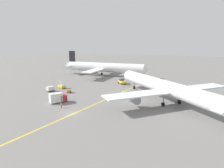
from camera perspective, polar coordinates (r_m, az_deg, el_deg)
name	(u,v)px	position (r m, az deg, el deg)	size (l,w,h in m)	color
ground_plane	(71,113)	(60.11, -11.84, -8.39)	(600.00, 600.00, 0.00)	slate
taxiway_stripe	(93,105)	(66.88, -5.43, -6.08)	(0.50, 120.00, 0.01)	yellow
airliner_at_gate_left	(104,67)	(124.91, -2.33, 4.86)	(56.58, 41.63, 15.42)	white
airliner_being_pushed	(166,88)	(70.50, 15.51, -1.04)	(50.03, 43.05, 15.30)	white
pushback_tug	(122,82)	(100.69, 3.04, 0.73)	(7.45, 6.67, 2.76)	gold
gse_catering_truck_tall	(58,98)	(71.17, -15.52, -3.90)	(4.91, 6.28, 3.50)	red
gse_gpu_cart_small	(69,91)	(84.35, -12.46, -1.97)	(2.48, 2.63, 1.90)	orange
gse_stair_truck_yellow	(62,86)	(93.71, -14.47, -0.55)	(4.93, 3.66, 4.06)	gold
gse_container_dolly_flat	(50,89)	(88.71, -17.58, -1.33)	(2.88, 3.62, 2.15)	slate
ground_crew_ramp_agent_by_cones	(61,105)	(65.60, -14.59, -5.95)	(0.36, 0.36, 1.74)	#4C4C51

